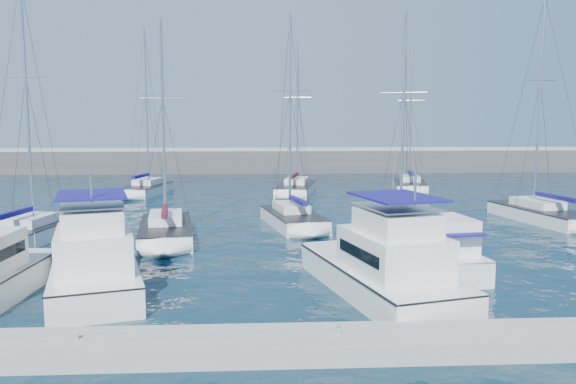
{
  "coord_description": "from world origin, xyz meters",
  "views": [
    {
      "loc": [
        -2.44,
        -27.59,
        7.16
      ],
      "look_at": [
        -0.71,
        5.32,
        3.0
      ],
      "focal_mm": 35.0,
      "sensor_mm": 36.0,
      "label": 1
    }
  ],
  "objects_px": {
    "motor_yacht_port_inner": "(95,265)",
    "sailboat_back_b": "(296,188)",
    "sailboat_mid_d": "(399,230)",
    "sailboat_mid_e": "(541,214)",
    "motor_yacht_stbd_inner": "(384,269)",
    "sailboat_mid_b": "(166,231)",
    "sailboat_mid_a": "(28,233)",
    "sailboat_back_c": "(410,186)",
    "sailboat_back_a": "(146,189)",
    "motor_yacht_stbd_outer": "(438,254)",
    "sailboat_mid_c": "(293,218)"
  },
  "relations": [
    {
      "from": "sailboat_mid_e",
      "to": "sailboat_back_b",
      "type": "xyz_separation_m",
      "value": [
        -16.6,
        16.4,
        -0.01
      ]
    },
    {
      "from": "motor_yacht_port_inner",
      "to": "sailboat_mid_d",
      "type": "height_order",
      "value": "sailboat_mid_d"
    },
    {
      "from": "sailboat_mid_a",
      "to": "sailboat_back_c",
      "type": "bearing_deg",
      "value": 47.7
    },
    {
      "from": "motor_yacht_stbd_inner",
      "to": "sailboat_mid_c",
      "type": "xyz_separation_m",
      "value": [
        -2.82,
        15.7,
        -0.6
      ]
    },
    {
      "from": "sailboat_mid_c",
      "to": "sailboat_back_c",
      "type": "relative_size",
      "value": 0.99
    },
    {
      "from": "motor_yacht_stbd_inner",
      "to": "sailboat_mid_e",
      "type": "relative_size",
      "value": 0.64
    },
    {
      "from": "sailboat_mid_b",
      "to": "sailboat_back_b",
      "type": "xyz_separation_m",
      "value": [
        9.41,
        21.14,
        0.01
      ]
    },
    {
      "from": "sailboat_mid_b",
      "to": "motor_yacht_port_inner",
      "type": "bearing_deg",
      "value": -104.94
    },
    {
      "from": "sailboat_mid_b",
      "to": "sailboat_back_b",
      "type": "relative_size",
      "value": 0.9
    },
    {
      "from": "motor_yacht_stbd_outer",
      "to": "sailboat_mid_e",
      "type": "height_order",
      "value": "sailboat_mid_e"
    },
    {
      "from": "motor_yacht_stbd_inner",
      "to": "sailboat_back_c",
      "type": "relative_size",
      "value": 0.69
    },
    {
      "from": "sailboat_mid_e",
      "to": "sailboat_back_a",
      "type": "xyz_separation_m",
      "value": [
        -31.39,
        16.58,
        0.02
      ]
    },
    {
      "from": "motor_yacht_port_inner",
      "to": "sailboat_back_b",
      "type": "xyz_separation_m",
      "value": [
        10.64,
        31.8,
        -0.61
      ]
    },
    {
      "from": "motor_yacht_stbd_inner",
      "to": "motor_yacht_stbd_outer",
      "type": "height_order",
      "value": "motor_yacht_stbd_inner"
    },
    {
      "from": "sailboat_mid_c",
      "to": "motor_yacht_stbd_inner",
      "type": "bearing_deg",
      "value": -91.71
    },
    {
      "from": "sailboat_mid_d",
      "to": "sailboat_back_a",
      "type": "relative_size",
      "value": 0.86
    },
    {
      "from": "motor_yacht_stbd_inner",
      "to": "sailboat_mid_c",
      "type": "bearing_deg",
      "value": 85.82
    },
    {
      "from": "motor_yacht_stbd_inner",
      "to": "sailboat_back_b",
      "type": "bearing_deg",
      "value": 78.1
    },
    {
      "from": "sailboat_mid_a",
      "to": "sailboat_mid_c",
      "type": "xyz_separation_m",
      "value": [
        16.09,
        4.32,
        -0.02
      ]
    },
    {
      "from": "sailboat_back_b",
      "to": "motor_yacht_port_inner",
      "type": "bearing_deg",
      "value": -96.9
    },
    {
      "from": "sailboat_mid_d",
      "to": "sailboat_mid_a",
      "type": "bearing_deg",
      "value": -160.09
    },
    {
      "from": "motor_yacht_stbd_outer",
      "to": "sailboat_back_b",
      "type": "relative_size",
      "value": 0.4
    },
    {
      "from": "sailboat_mid_b",
      "to": "sailboat_mid_e",
      "type": "bearing_deg",
      "value": 1.98
    },
    {
      "from": "sailboat_mid_b",
      "to": "sailboat_mid_d",
      "type": "height_order",
      "value": "sailboat_mid_d"
    },
    {
      "from": "sailboat_mid_d",
      "to": "sailboat_back_c",
      "type": "bearing_deg",
      "value": 93.21
    },
    {
      "from": "motor_yacht_port_inner",
      "to": "sailboat_mid_e",
      "type": "xyz_separation_m",
      "value": [
        27.25,
        15.4,
        -0.6
      ]
    },
    {
      "from": "motor_yacht_port_inner",
      "to": "sailboat_back_c",
      "type": "distance_m",
      "value": 40.6
    },
    {
      "from": "motor_yacht_stbd_outer",
      "to": "sailboat_back_a",
      "type": "bearing_deg",
      "value": 114.81
    },
    {
      "from": "motor_yacht_stbd_inner",
      "to": "sailboat_mid_b",
      "type": "height_order",
      "value": "sailboat_mid_b"
    },
    {
      "from": "motor_yacht_port_inner",
      "to": "sailboat_mid_b",
      "type": "relative_size",
      "value": 0.72
    },
    {
      "from": "motor_yacht_port_inner",
      "to": "sailboat_back_b",
      "type": "bearing_deg",
      "value": 55.24
    },
    {
      "from": "sailboat_mid_b",
      "to": "sailboat_mid_e",
      "type": "xyz_separation_m",
      "value": [
        26.02,
        4.74,
        0.03
      ]
    },
    {
      "from": "sailboat_mid_b",
      "to": "sailboat_mid_d",
      "type": "distance_m",
      "value": 14.34
    },
    {
      "from": "sailboat_mid_d",
      "to": "sailboat_back_a",
      "type": "distance_m",
      "value": 29.38
    },
    {
      "from": "motor_yacht_port_inner",
      "to": "sailboat_back_c",
      "type": "xyz_separation_m",
      "value": [
        22.61,
        33.72,
        -0.61
      ]
    },
    {
      "from": "sailboat_back_a",
      "to": "sailboat_back_c",
      "type": "distance_m",
      "value": 26.81
    },
    {
      "from": "sailboat_mid_b",
      "to": "motor_yacht_stbd_inner",
      "type": "bearing_deg",
      "value": -55.92
    },
    {
      "from": "motor_yacht_stbd_outer",
      "to": "sailboat_back_a",
      "type": "distance_m",
      "value": 35.83
    },
    {
      "from": "motor_yacht_port_inner",
      "to": "sailboat_back_c",
      "type": "relative_size",
      "value": 0.66
    },
    {
      "from": "sailboat_mid_a",
      "to": "sailboat_mid_b",
      "type": "distance_m",
      "value": 8.09
    },
    {
      "from": "sailboat_mid_a",
      "to": "sailboat_back_a",
      "type": "bearing_deg",
      "value": 92.02
    },
    {
      "from": "motor_yacht_port_inner",
      "to": "sailboat_mid_b",
      "type": "xyz_separation_m",
      "value": [
        1.23,
        10.66,
        -0.63
      ]
    },
    {
      "from": "sailboat_mid_e",
      "to": "sailboat_back_a",
      "type": "distance_m",
      "value": 35.5
    },
    {
      "from": "sailboat_back_b",
      "to": "sailboat_back_c",
      "type": "relative_size",
      "value": 1.02
    },
    {
      "from": "sailboat_mid_c",
      "to": "motor_yacht_stbd_outer",
      "type": "bearing_deg",
      "value": -76.01
    },
    {
      "from": "motor_yacht_stbd_inner",
      "to": "motor_yacht_port_inner",
      "type": "bearing_deg",
      "value": 159.93
    },
    {
      "from": "motor_yacht_stbd_outer",
      "to": "sailboat_mid_d",
      "type": "relative_size",
      "value": 0.43
    },
    {
      "from": "sailboat_mid_c",
      "to": "sailboat_mid_b",
      "type": "bearing_deg",
      "value": -166.31
    },
    {
      "from": "motor_yacht_port_inner",
      "to": "sailboat_mid_a",
      "type": "height_order",
      "value": "sailboat_mid_a"
    },
    {
      "from": "sailboat_mid_d",
      "to": "sailboat_mid_e",
      "type": "bearing_deg",
      "value": 43.93
    }
  ]
}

